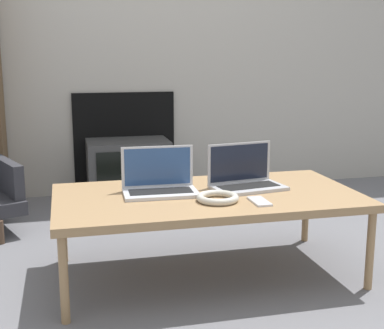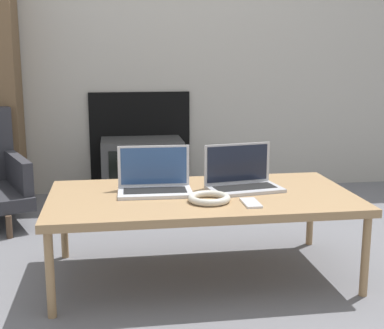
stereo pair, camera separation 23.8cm
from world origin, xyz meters
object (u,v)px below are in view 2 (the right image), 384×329
(laptop_right, at_px, (242,179))
(phone, at_px, (251,203))
(laptop_left, at_px, (155,182))
(tv, at_px, (142,169))
(headphones, at_px, (209,198))

(laptop_right, distance_m, phone, 0.27)
(laptop_left, xyz_separation_m, phone, (0.39, -0.27, -0.04))
(phone, bearing_deg, tv, 102.97)
(headphones, xyz_separation_m, tv, (-0.20, 1.58, -0.20))
(phone, height_order, tv, tv)
(phone, bearing_deg, laptop_left, 146.12)
(laptop_right, height_order, headphones, laptop_right)
(laptop_left, height_order, phone, laptop_left)
(laptop_right, height_order, phone, laptop_right)
(laptop_left, height_order, tv, laptop_left)
(headphones, relative_size, tv, 0.32)
(laptop_right, distance_m, headphones, 0.28)
(headphones, distance_m, phone, 0.18)
(laptop_left, bearing_deg, headphones, -40.50)
(laptop_left, relative_size, tv, 0.60)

